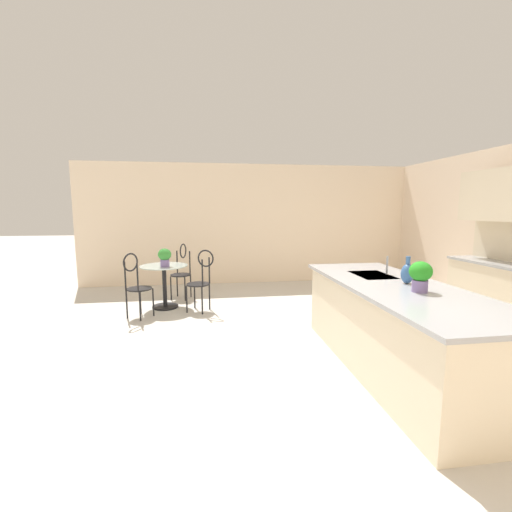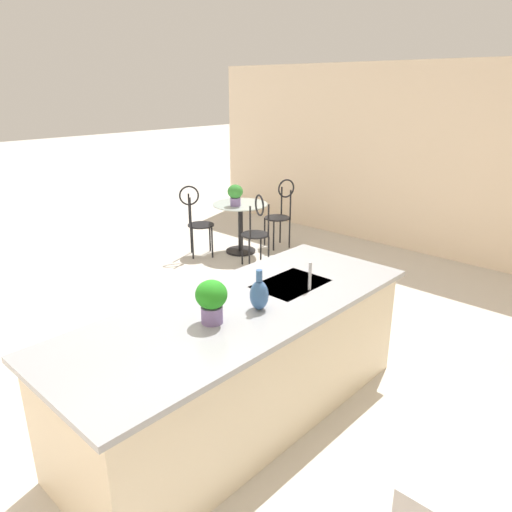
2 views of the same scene
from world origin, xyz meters
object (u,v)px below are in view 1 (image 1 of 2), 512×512
at_px(chair_near_window, 201,278).
at_px(chair_toward_desk, 136,282).
at_px(bistro_table, 164,282).
at_px(potted_plant_on_table, 165,256).
at_px(potted_plant_counter_near, 420,275).
at_px(chair_by_island, 182,268).
at_px(vase_on_counter, 407,273).

relative_size(chair_near_window, chair_toward_desk, 1.00).
bearing_deg(chair_near_window, bistro_table, -117.23).
relative_size(bistro_table, chair_near_window, 0.77).
xyz_separation_m(bistro_table, potted_plant_on_table, (0.14, 0.04, 0.47)).
bearing_deg(potted_plant_on_table, chair_near_window, 72.34).
bearing_deg(chair_near_window, potted_plant_on_table, -107.66).
bearing_deg(potted_plant_counter_near, bistro_table, -137.80).
distance_m(chair_near_window, chair_by_island, 1.01).
height_order(bistro_table, vase_on_counter, vase_on_counter).
height_order(chair_near_window, potted_plant_on_table, potted_plant_on_table).
relative_size(chair_near_window, vase_on_counter, 3.62).
xyz_separation_m(chair_near_window, potted_plant_on_table, (-0.19, -0.59, 0.34)).
height_order(chair_toward_desk, potted_plant_on_table, potted_plant_on_table).
bearing_deg(bistro_table, potted_plant_on_table, 15.07).
distance_m(chair_by_island, potted_plant_on_table, 0.85).
relative_size(potted_plant_on_table, vase_on_counter, 1.07).
height_order(potted_plant_counter_near, vase_on_counter, potted_plant_counter_near).
bearing_deg(chair_by_island, bistro_table, -22.09).
distance_m(potted_plant_on_table, potted_plant_counter_near, 3.93).
bearing_deg(chair_toward_desk, potted_plant_on_table, 135.94).
xyz_separation_m(bistro_table, chair_toward_desk, (0.54, -0.35, 0.13)).
bearing_deg(chair_near_window, chair_toward_desk, -77.67).
height_order(potted_plant_on_table, vase_on_counter, vase_on_counter).
bearing_deg(bistro_table, chair_toward_desk, -33.32).
bearing_deg(vase_on_counter, chair_toward_desk, -123.70).
distance_m(bistro_table, potted_plant_counter_near, 4.10).
xyz_separation_m(bistro_table, potted_plant_counter_near, (3.00, 2.72, 0.64)).
bearing_deg(vase_on_counter, chair_by_island, -141.91).
relative_size(chair_by_island, chair_toward_desk, 1.00).
relative_size(chair_toward_desk, potted_plant_on_table, 3.39).
distance_m(chair_near_window, chair_toward_desk, 1.01).
xyz_separation_m(chair_near_window, chair_by_island, (-0.94, -0.38, 0.00)).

